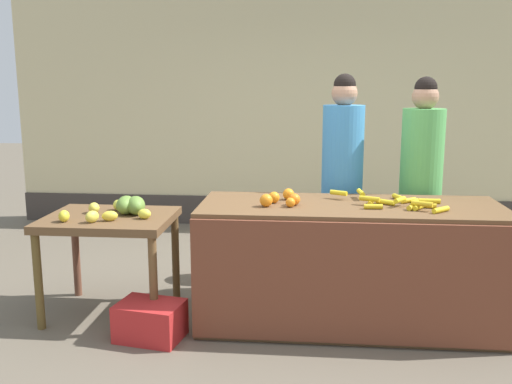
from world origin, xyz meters
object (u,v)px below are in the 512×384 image
object	(u,v)px
produce_crate	(150,321)
produce_sack	(222,252)
vendor_woman_blue_shirt	(342,185)
vendor_woman_green_shirt	(420,188)

from	to	relation	value
produce_crate	produce_sack	distance (m)	1.30
produce_sack	produce_crate	bearing A→B (deg)	-103.82
produce_crate	vendor_woman_blue_shirt	bearing A→B (deg)	38.29
vendor_woman_green_shirt	produce_sack	distance (m)	1.82
vendor_woman_green_shirt	produce_sack	bearing A→B (deg)	173.37
produce_crate	produce_sack	xyz separation A→B (m)	(0.31, 1.25, 0.13)
produce_crate	vendor_woman_green_shirt	bearing A→B (deg)	27.95
vendor_woman_blue_shirt	produce_sack	xyz separation A→B (m)	(-1.05, 0.18, -0.67)
vendor_woman_green_shirt	produce_sack	world-z (taller)	vendor_woman_green_shirt
vendor_woman_green_shirt	vendor_woman_blue_shirt	bearing A→B (deg)	178.78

